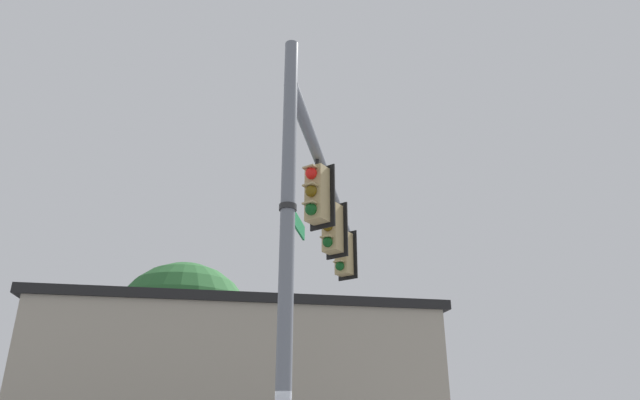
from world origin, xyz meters
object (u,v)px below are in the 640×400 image
at_px(traffic_light_nearest_pole, 317,194).
at_px(traffic_light_mid_inner, 332,228).
at_px(street_name_sign, 294,217).
at_px(traffic_light_mid_outer, 343,253).

relative_size(traffic_light_nearest_pole, traffic_light_mid_inner, 1.00).
bearing_deg(traffic_light_nearest_pole, street_name_sign, 115.78).
relative_size(traffic_light_mid_inner, street_name_sign, 1.16).
xyz_separation_m(traffic_light_mid_inner, traffic_light_mid_outer, (0.82, -1.72, 0.00)).
distance_m(traffic_light_nearest_pole, street_name_sign, 2.24).
xyz_separation_m(traffic_light_mid_inner, street_name_sign, (-1.66, 3.45, -1.16)).
bearing_deg(street_name_sign, traffic_light_mid_inner, -64.35).
xyz_separation_m(traffic_light_nearest_pole, street_name_sign, (-0.83, 1.73, -1.16)).
distance_m(traffic_light_mid_inner, traffic_light_mid_outer, 1.91).
bearing_deg(traffic_light_mid_inner, traffic_light_mid_outer, -64.49).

